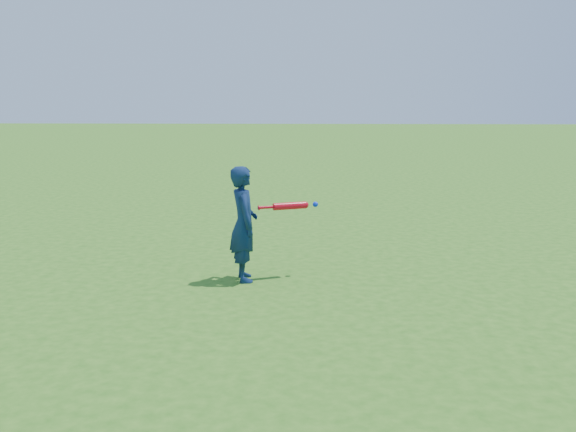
{
  "coord_description": "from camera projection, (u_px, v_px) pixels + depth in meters",
  "views": [
    {
      "loc": [
        0.42,
        -6.23,
        1.95
      ],
      "look_at": [
        0.15,
        0.6,
        0.67
      ],
      "focal_mm": 40.0,
      "sensor_mm": 36.0,
      "label": 1
    }
  ],
  "objects": [
    {
      "name": "child",
      "position": [
        244.0,
        224.0,
        6.8
      ],
      "size": [
        0.4,
        0.51,
        1.23
      ],
      "primitive_type": "imported",
      "rotation": [
        0.0,
        0.0,
        1.82
      ],
      "color": "#0F2248",
      "rests_on": "ground"
    },
    {
      "name": "bat_swing",
      "position": [
        292.0,
        206.0,
        6.9
      ],
      "size": [
        0.65,
        0.3,
        0.08
      ],
      "rotation": [
        0.0,
        0.0,
        0.39
      ],
      "color": "red",
      "rests_on": "ground"
    },
    {
      "name": "ground",
      "position": [
        271.0,
        292.0,
        6.5
      ],
      "size": [
        80.0,
        80.0,
        0.0
      ],
      "primitive_type": "plane",
      "color": "#2D6718",
      "rests_on": "ground"
    }
  ]
}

